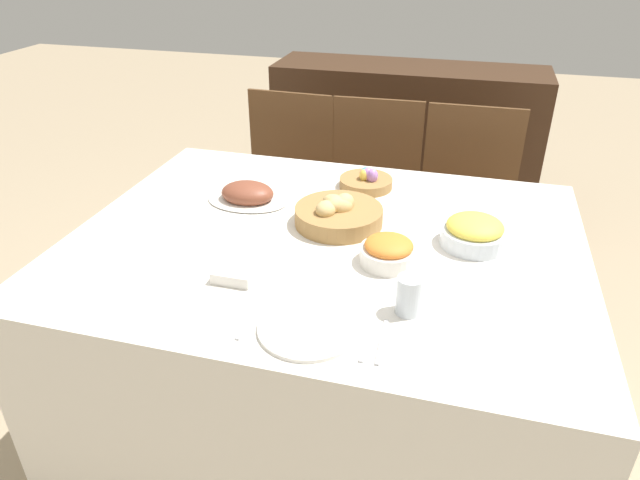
{
  "coord_description": "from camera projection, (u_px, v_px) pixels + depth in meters",
  "views": [
    {
      "loc": [
        0.38,
        -1.46,
        1.62
      ],
      "look_at": [
        0.01,
        -0.09,
        0.82
      ],
      "focal_mm": 32.0,
      "sensor_mm": 36.0,
      "label": 1
    }
  ],
  "objects": [
    {
      "name": "bread_basket",
      "position": [
        338.0,
        214.0,
        1.78
      ],
      "size": [
        0.28,
        0.28,
        0.1
      ],
      "color": "#9E7542",
      "rests_on": "dining_table"
    },
    {
      "name": "dinner_plate",
      "position": [
        308.0,
        328.0,
        1.33
      ],
      "size": [
        0.24,
        0.24,
        0.01
      ],
      "color": "silver",
      "rests_on": "dining_table"
    },
    {
      "name": "ground_plane",
      "position": [
        325.0,
        421.0,
        2.11
      ],
      "size": [
        12.0,
        12.0,
        0.0
      ],
      "primitive_type": "plane",
      "color": "tan"
    },
    {
      "name": "sideboard",
      "position": [
        405.0,
        146.0,
        3.33
      ],
      "size": [
        1.49,
        0.44,
        0.92
      ],
      "color": "#3D2616",
      "rests_on": "ground"
    },
    {
      "name": "pineapple_bowl",
      "position": [
        474.0,
        232.0,
        1.67
      ],
      "size": [
        0.19,
        0.19,
        0.09
      ],
      "color": "silver",
      "rests_on": "dining_table"
    },
    {
      "name": "egg_basket",
      "position": [
        366.0,
        180.0,
        2.03
      ],
      "size": [
        0.19,
        0.19,
        0.08
      ],
      "color": "#9E7542",
      "rests_on": "dining_table"
    },
    {
      "name": "chair_far_right",
      "position": [
        465.0,
        208.0,
        2.54
      ],
      "size": [
        0.42,
        0.42,
        0.92
      ],
      "rotation": [
        0.0,
        0.0,
        0.01
      ],
      "color": "brown",
      "rests_on": "ground"
    },
    {
      "name": "drinking_cup",
      "position": [
        409.0,
        295.0,
        1.37
      ],
      "size": [
        0.06,
        0.06,
        0.1
      ],
      "color": "silver",
      "rests_on": "dining_table"
    },
    {
      "name": "butter_dish",
      "position": [
        234.0,
        276.0,
        1.51
      ],
      "size": [
        0.11,
        0.07,
        0.03
      ],
      "color": "silver",
      "rests_on": "dining_table"
    },
    {
      "name": "fork",
      "position": [
        251.0,
        319.0,
        1.37
      ],
      "size": [
        0.02,
        0.16,
        0.0
      ],
      "rotation": [
        0.0,
        0.0,
        -0.03
      ],
      "color": "#B7B7BC",
      "rests_on": "dining_table"
    },
    {
      "name": "carrot_bowl",
      "position": [
        388.0,
        251.0,
        1.58
      ],
      "size": [
        0.16,
        0.16,
        0.08
      ],
      "color": "silver",
      "rests_on": "dining_table"
    },
    {
      "name": "spoon",
      "position": [
        382.0,
        341.0,
        1.29
      ],
      "size": [
        0.02,
        0.16,
        0.0
      ],
      "rotation": [
        0.0,
        0.0,
        0.03
      ],
      "color": "#B7B7BC",
      "rests_on": "dining_table"
    },
    {
      "name": "chair_far_center",
      "position": [
        370.0,
        198.0,
        2.64
      ],
      "size": [
        0.43,
        0.43,
        0.92
      ],
      "rotation": [
        0.0,
        0.0,
        0.03
      ],
      "color": "brown",
      "rests_on": "ground"
    },
    {
      "name": "knife",
      "position": [
        369.0,
        339.0,
        1.3
      ],
      "size": [
        0.02,
        0.16,
        0.0
      ],
      "rotation": [
        0.0,
        0.0,
        -0.03
      ],
      "color": "#B7B7BC",
      "rests_on": "dining_table"
    },
    {
      "name": "chair_far_left",
      "position": [
        284.0,
        188.0,
        2.73
      ],
      "size": [
        0.44,
        0.44,
        0.92
      ],
      "rotation": [
        0.0,
        0.0,
        -0.04
      ],
      "color": "brown",
      "rests_on": "ground"
    },
    {
      "name": "dining_table",
      "position": [
        325.0,
        338.0,
        1.92
      ],
      "size": [
        1.53,
        1.19,
        0.78
      ],
      "color": "white",
      "rests_on": "ground"
    },
    {
      "name": "ham_platter",
      "position": [
        248.0,
        195.0,
        1.93
      ],
      "size": [
        0.28,
        0.2,
        0.08
      ],
      "color": "silver",
      "rests_on": "dining_table"
    }
  ]
}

